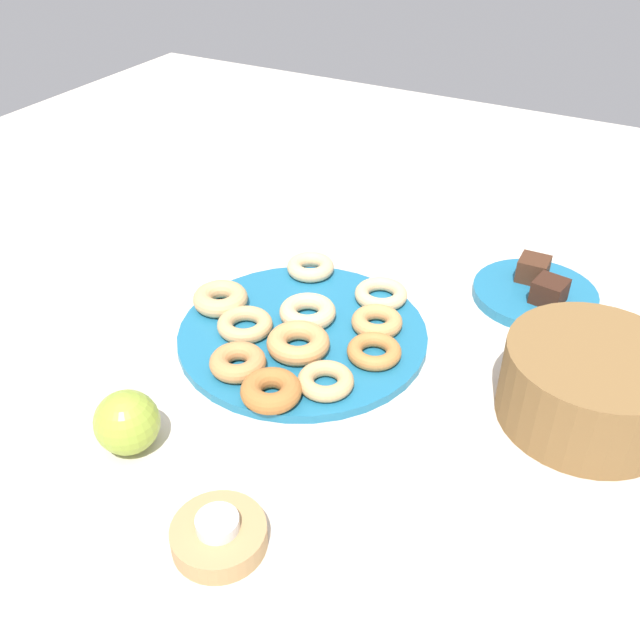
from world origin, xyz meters
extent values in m
plane|color=beige|center=(0.00, 0.00, 0.00)|extent=(2.40, 2.40, 0.00)
cylinder|color=#1E6B93|center=(0.00, 0.00, 0.01)|extent=(0.38, 0.38, 0.01)
torus|color=#EABC84|center=(-0.15, -0.07, 0.03)|extent=(0.08, 0.08, 0.02)
torus|color=tan|center=(-0.06, 0.10, 0.03)|extent=(0.10, 0.10, 0.02)
torus|color=#EABC84|center=(-0.03, -0.01, 0.03)|extent=(0.12, 0.12, 0.03)
torus|color=tan|center=(0.10, 0.09, 0.02)|extent=(0.10, 0.10, 0.02)
torus|color=tan|center=(0.01, -0.15, 0.03)|extent=(0.11, 0.11, 0.03)
torus|color=#BC7A3D|center=(0.01, 0.12, 0.02)|extent=(0.08, 0.08, 0.02)
torus|color=#EABC84|center=(-0.13, 0.07, 0.02)|extent=(0.10, 0.10, 0.02)
torus|color=#C6844C|center=(0.12, -0.03, 0.03)|extent=(0.10, 0.10, 0.03)
torus|color=tan|center=(0.05, 0.02, 0.03)|extent=(0.11, 0.11, 0.03)
torus|color=tan|center=(0.04, -0.08, 0.03)|extent=(0.12, 0.12, 0.02)
torus|color=#AD6B33|center=(0.15, 0.04, 0.03)|extent=(0.09, 0.09, 0.03)
cylinder|color=#1E6B93|center=(-0.28, 0.28, 0.01)|extent=(0.20, 0.20, 0.02)
cube|color=#472819|center=(-0.31, 0.27, 0.04)|extent=(0.05, 0.05, 0.04)
cube|color=#381E14|center=(-0.25, 0.31, 0.04)|extent=(0.06, 0.05, 0.04)
cylinder|color=tan|center=(0.37, 0.11, 0.01)|extent=(0.11, 0.11, 0.03)
cylinder|color=silver|center=(0.37, 0.11, 0.03)|extent=(0.05, 0.05, 0.01)
cylinder|color=brown|center=(-0.03, 0.41, 0.05)|extent=(0.32, 0.32, 0.11)
sphere|color=#93AD38|center=(0.30, -0.08, 0.04)|extent=(0.08, 0.08, 0.08)
camera|label=1|loc=(0.74, 0.43, 0.64)|focal=39.43mm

